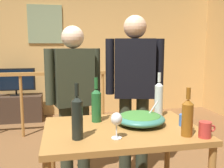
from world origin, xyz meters
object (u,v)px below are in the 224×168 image
wine_bottle_green (96,104)px  wine_bottle_dark (77,117)px  person_standing_right (134,82)px  mug_red (205,130)px  tv_console (17,108)px  wine_bottle_amber (187,117)px  framed_picture (45,24)px  salad_bowl (140,118)px  wine_bottle_clear (159,99)px  person_standing_left (74,92)px  mug_blue (184,120)px  stair_railing (57,93)px  flat_screen_tv (15,80)px  wine_glass (117,120)px  serving_table (122,139)px

wine_bottle_green → wine_bottle_dark: wine_bottle_dark is taller
wine_bottle_green → person_standing_right: size_ratio=0.21×
mug_red → tv_console: bearing=117.2°
wine_bottle_amber → person_standing_right: person_standing_right is taller
wine_bottle_dark → framed_picture: bearing=95.9°
salad_bowl → wine_bottle_clear: 0.31m
person_standing_left → tv_console: bearing=-81.4°
wine_bottle_green → framed_picture: bearing=99.6°
mug_red → person_standing_left: (-0.80, 1.05, 0.09)m
person_standing_right → mug_blue: bearing=114.9°
stair_railing → wine_bottle_amber: bearing=-70.0°
framed_picture → person_standing_left: framed_picture is taller
flat_screen_tv → wine_bottle_amber: wine_bottle_amber is taller
tv_console → wine_glass: wine_glass is taller
person_standing_left → stair_railing: bearing=-95.9°
flat_screen_tv → wine_bottle_dark: size_ratio=1.88×
wine_bottle_dark → mug_red: wine_bottle_dark is taller
salad_bowl → serving_table: bearing=-162.9°
wine_bottle_clear → person_standing_right: (-0.07, 0.51, 0.07)m
wine_bottle_amber → wine_bottle_clear: wine_bottle_clear is taller
wine_bottle_amber → stair_railing: bearing=110.0°
framed_picture → serving_table: framed_picture is taller
tv_console → wine_bottle_dark: 3.42m
serving_table → wine_bottle_clear: wine_bottle_clear is taller
salad_bowl → mug_blue: (0.32, -0.10, -0.01)m
salad_bowl → person_standing_left: bearing=124.0°
flat_screen_tv → wine_bottle_dark: 3.32m
wine_glass → wine_bottle_dark: wine_bottle_dark is taller
framed_picture → wine_bottle_amber: bearing=-73.2°
framed_picture → stair_railing: bearing=-80.2°
wine_bottle_dark → person_standing_left: (0.03, 0.91, -0.01)m
framed_picture → mug_blue: (1.17, -3.39, -0.97)m
wine_glass → stair_railing: bearing=99.7°
mug_red → wine_bottle_clear: bearing=101.8°
wine_bottle_green → wine_bottle_amber: (0.55, -0.45, -0.01)m
tv_console → wine_bottle_amber: wine_bottle_amber is taller
flat_screen_tv → wine_bottle_clear: bearing=-59.9°
person_standing_right → wine_glass: bearing=80.5°
serving_table → tv_console: bearing=112.1°
stair_railing → flat_screen_tv: 1.15m
framed_picture → mug_blue: bearing=-71.0°
stair_railing → serving_table: bearing=-77.1°
stair_railing → wine_bottle_dark: size_ratio=10.37×
person_standing_right → wine_bottle_amber: bearing=107.6°
stair_railing → person_standing_left: person_standing_left is taller
serving_table → person_standing_right: size_ratio=0.68×
stair_railing → wine_glass: (0.41, -2.37, 0.23)m
wine_bottle_dark → mug_blue: 0.83m
flat_screen_tv → serving_table: bearing=-67.7°
person_standing_left → mug_red: bearing=114.2°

